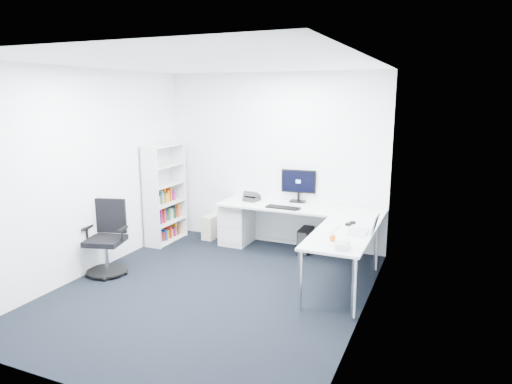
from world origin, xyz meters
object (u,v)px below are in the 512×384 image
at_px(monitor, 298,186).
at_px(laptop, 358,223).
at_px(l_desk, 291,236).
at_px(bookshelf, 165,194).
at_px(task_chair, 105,239).

distance_m(monitor, laptop, 1.73).
distance_m(l_desk, laptop, 1.33).
bearing_deg(bookshelf, task_chair, -87.00).
relative_size(l_desk, monitor, 4.59).
xyz_separation_m(task_chair, monitor, (1.99, 2.10, 0.49)).
height_order(bookshelf, laptop, bookshelf).
relative_size(task_chair, monitor, 1.83).
bearing_deg(bookshelf, l_desk, -1.32).
xyz_separation_m(bookshelf, task_chair, (0.08, -1.51, -0.30)).
xyz_separation_m(bookshelf, laptop, (3.23, -0.69, 0.05)).
xyz_separation_m(bookshelf, monitor, (2.07, 0.59, 0.19)).
bearing_deg(laptop, l_desk, 148.38).
height_order(l_desk, monitor, monitor).
bearing_deg(monitor, task_chair, -137.91).
height_order(task_chair, laptop, task_chair).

